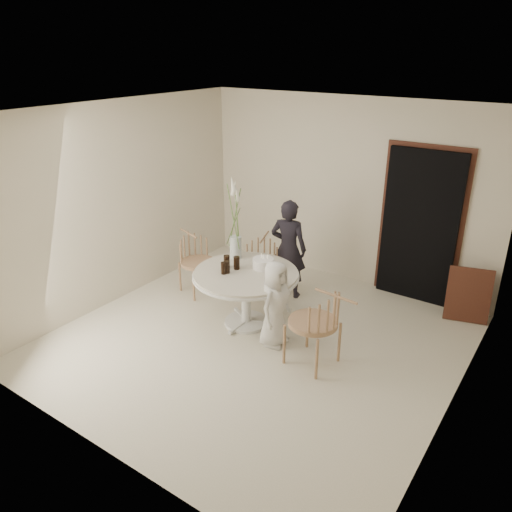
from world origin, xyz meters
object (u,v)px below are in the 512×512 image
Objects in this scene: chair_right at (324,318)px; boy at (275,304)px; flower_vase at (235,230)px; girl at (288,249)px; table at (246,280)px; chair_far at (262,259)px; chair_left at (193,254)px; birthday_cake at (263,263)px.

chair_right is 0.70m from boy.
girl is at bearing 60.47° from flower_vase.
chair_far reaches higher than table.
flower_vase reaches higher than table.
birthday_cake is at bearing -77.92° from chair_left.
table is 0.84m from chair_far.
boy is at bearing -88.88° from chair_left.
chair_far reaches higher than chair_left.
girl reaches higher than chair_right.
chair_far is 1.28m from boy.
table is 1.27m from chair_right.
chair_far is at bearing 79.27° from flower_vase.
girl reaches higher than birthday_cake.
chair_left is 0.79× the size of flower_vase.
boy is (0.53, -1.18, -0.17)m from girl.
table is 1.54× the size of chair_far.
birthday_cake is at bearing 62.84° from table.
flower_vase is at bearing -120.00° from chair_far.
boy is at bearing -27.51° from flower_vase.
flower_vase is (-1.62, 0.59, 0.50)m from chair_right.
flower_vase reaches higher than chair_right.
boy is 0.98× the size of flower_vase.
chair_left is 3.20× the size of birthday_cake.
chair_right is at bearing -24.46° from birthday_cake.
table is at bearing -117.16° from birthday_cake.
birthday_cake reaches higher than chair_left.
chair_right is 0.88× the size of flower_vase.
boy is (-0.69, 0.11, -0.09)m from chair_right.
chair_left is at bearing 68.61° from boy.
girl is 1.30m from boy.
chair_right is at bearing -54.64° from chair_far.
chair_right reaches higher than chair_far.
chair_far is 0.75m from flower_vase.
boy is 0.65m from birthday_cake.
chair_right reaches higher than chair_left.
chair_right is 2.52m from chair_left.
birthday_cake is (-1.12, 0.51, 0.18)m from chair_right.
girl is 5.27× the size of birthday_cake.
boy is (0.55, -0.18, -0.08)m from table.
flower_vase reaches higher than chair_left.
chair_far is 1.00× the size of chair_left.
chair_far is at bearing 124.98° from birthday_cake.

